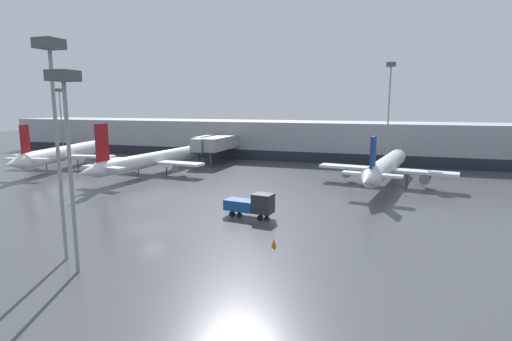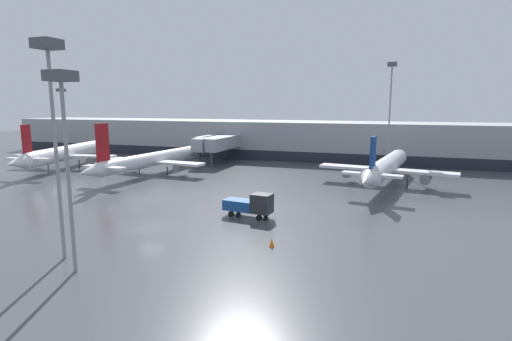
% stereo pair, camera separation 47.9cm
% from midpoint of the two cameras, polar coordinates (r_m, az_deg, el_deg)
% --- Properties ---
extents(ground_plane, '(320.00, 320.00, 0.00)m').
position_cam_midpoint_polar(ground_plane, '(44.72, -14.54, -7.94)').
color(ground_plane, '#424449').
extents(terminal_building, '(160.00, 30.94, 9.00)m').
position_cam_midpoint_polar(terminal_building, '(100.52, 5.13, 4.44)').
color(terminal_building, '#9EA0A5').
rests_on(terminal_building, ground_plane).
extents(parked_jet_0, '(20.72, 36.89, 10.16)m').
position_cam_midpoint_polar(parked_jet_0, '(78.35, -14.10, 1.59)').
color(parked_jet_0, silver).
rests_on(parked_jet_0, ground_plane).
extents(parked_jet_1, '(21.90, 32.55, 8.80)m').
position_cam_midpoint_polar(parked_jet_1, '(68.25, 18.26, 0.51)').
color(parked_jet_1, silver).
rests_on(parked_jet_1, ground_plane).
extents(parked_jet_2, '(21.37, 33.10, 9.63)m').
position_cam_midpoint_polar(parked_jet_2, '(91.09, -25.55, 2.23)').
color(parked_jet_2, white).
rests_on(parked_jet_2, ground_plane).
extents(service_truck_1, '(6.09, 2.71, 2.94)m').
position_cam_midpoint_polar(service_truck_1, '(46.91, -0.45, -4.86)').
color(service_truck_1, '#19478C').
rests_on(service_truck_1, ground_plane).
extents(traffic_cone_1, '(0.50, 0.50, 0.78)m').
position_cam_midpoint_polar(traffic_cone_1, '(37.79, 2.63, -10.26)').
color(traffic_cone_1, orange).
rests_on(traffic_cone_1, ground_plane).
extents(apron_light_mast_3, '(1.80, 1.80, 15.58)m').
position_cam_midpoint_polar(apron_light_mast_3, '(33.15, -25.44, 7.53)').
color(apron_light_mast_3, gray).
rests_on(apron_light_mast_3, ground_plane).
extents(apron_light_mast_4, '(1.80, 1.80, 17.40)m').
position_cam_midpoint_polar(apron_light_mast_4, '(121.87, -25.87, 8.80)').
color(apron_light_mast_4, gray).
rests_on(apron_light_mast_4, ground_plane).
extents(apron_light_mast_5, '(1.80, 1.80, 18.23)m').
position_cam_midpoint_polar(apron_light_mast_5, '(36.52, -26.92, 10.44)').
color(apron_light_mast_5, gray).
rests_on(apron_light_mast_5, ground_plane).
extents(apron_light_mast_6, '(1.80, 1.80, 21.26)m').
position_cam_midpoint_polar(apron_light_mast_6, '(84.34, 18.89, 11.17)').
color(apron_light_mast_6, gray).
rests_on(apron_light_mast_6, ground_plane).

